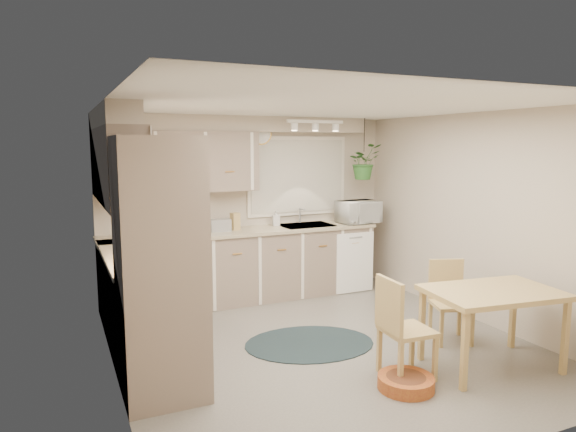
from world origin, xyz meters
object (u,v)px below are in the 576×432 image
object	(u,v)px
chair_left	(407,327)
microwave	(358,209)
chair_back	(451,302)
braided_rug	(309,343)
dining_table	(491,329)
pet_bed	(406,383)

from	to	relation	value
chair_left	microwave	world-z (taller)	microwave
chair_back	microwave	bearing A→B (deg)	-75.63
braided_rug	microwave	distance (m)	2.52
dining_table	chair_left	distance (m)	0.85
chair_back	microwave	xyz separation A→B (m)	(0.21, 2.14, 0.71)
dining_table	chair_back	world-z (taller)	chair_back
dining_table	microwave	size ratio (longest dim) A/B	2.06
chair_back	braided_rug	distance (m)	1.53
dining_table	microwave	xyz separation A→B (m)	(0.31, 2.78, 0.77)
microwave	chair_back	bearing A→B (deg)	-100.55
dining_table	chair_back	xyz separation A→B (m)	(0.11, 0.64, 0.05)
dining_table	chair_left	size ratio (longest dim) A/B	1.29
dining_table	braided_rug	bearing A→B (deg)	137.16
chair_left	pet_bed	world-z (taller)	chair_left
braided_rug	microwave	world-z (taller)	microwave
dining_table	braided_rug	distance (m)	1.76
dining_table	chair_back	distance (m)	0.65
dining_table	braided_rug	size ratio (longest dim) A/B	0.87
pet_bed	microwave	distance (m)	3.28
chair_left	microwave	size ratio (longest dim) A/B	1.60
chair_back	pet_bed	bearing A→B (deg)	51.91
chair_back	braided_rug	xyz separation A→B (m)	(-1.37, 0.54, -0.41)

